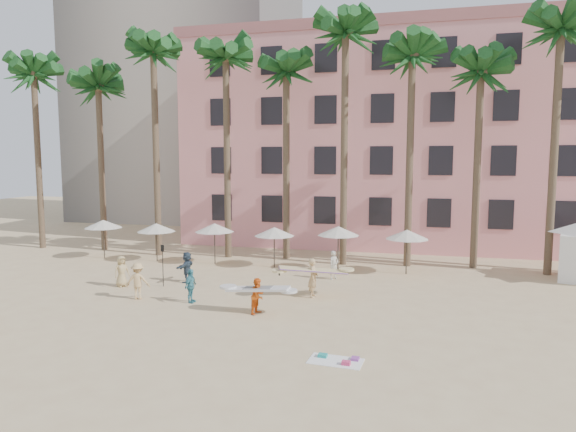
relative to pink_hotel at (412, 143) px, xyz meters
The scene contains 9 objects.
ground 28.09m from the pink_hotel, 105.07° to the right, with size 120.00×120.00×0.00m, color #D1B789.
pink_hotel is the anchor object (origin of this frame).
palm_row 13.71m from the pink_hotel, 120.56° to the right, with size 44.40×5.40×16.30m.
umbrella_row 17.73m from the pink_hotel, 126.53° to the right, with size 22.50×2.70×2.73m.
beach_towel 28.51m from the pink_hotel, 94.03° to the right, with size 1.87×1.14×0.14m.
carrier_yellow 21.28m from the pink_hotel, 102.35° to the right, with size 3.37×1.80×1.92m.
carrier_white 24.73m from the pink_hotel, 104.93° to the right, with size 2.78×0.89×1.58m.
beachgoers 24.16m from the pink_hotel, 119.61° to the right, with size 11.40×7.14×1.77m.
paddle 24.07m from the pink_hotel, 122.45° to the right, with size 0.18×0.04×2.23m.
Camera 1 is at (7.52, -17.70, 6.76)m, focal length 32.00 mm.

